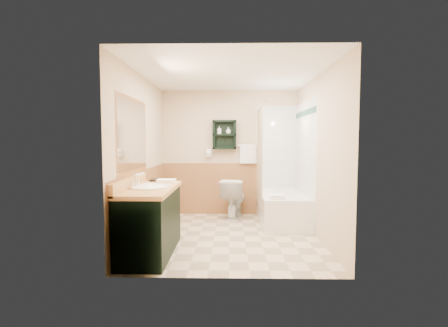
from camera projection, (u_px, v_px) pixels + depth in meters
floor at (229, 236)px, 4.88m from camera, size 3.00×3.00×0.00m
back_wall at (230, 153)px, 6.31m from camera, size 2.60×0.04×2.40m
left_wall at (141, 157)px, 4.82m from camera, size 0.04×3.00×2.40m
right_wall at (319, 157)px, 4.77m from camera, size 0.04×3.00×2.40m
ceiling at (230, 73)px, 4.71m from camera, size 2.60×3.00×0.04m
wainscot_left at (144, 203)px, 4.87m from camera, size 2.98×2.98×1.00m
wainscot_back at (230, 189)px, 6.32m from camera, size 2.58×2.58×1.00m
mirror_frame at (133, 136)px, 4.25m from camera, size 1.30×1.30×1.00m
mirror_glass at (133, 136)px, 4.25m from camera, size 1.20×1.20×0.90m
tile_right at (304, 163)px, 5.53m from camera, size 1.50×1.50×2.10m
tile_back at (283, 161)px, 6.26m from camera, size 0.95×0.95×2.10m
tile_accent at (305, 113)px, 5.47m from camera, size 1.50×1.50×0.10m
wall_shelf at (224, 135)px, 6.17m from camera, size 0.45×0.15×0.55m
hair_dryer at (209, 153)px, 6.23m from camera, size 0.10×0.24×0.18m
towel_bar at (248, 145)px, 6.22m from camera, size 0.40×0.06×0.40m
curtain_rod at (261, 107)px, 5.48m from camera, size 0.03×1.60×0.03m
shower_curtain at (260, 157)px, 5.71m from camera, size 1.05×1.05×1.70m
vanity at (151, 221)px, 4.09m from camera, size 0.59×1.34×0.85m
bathtub at (282, 208)px, 5.66m from camera, size 0.79×1.50×0.52m
toilet at (234, 198)px, 6.04m from camera, size 0.54×0.80×0.73m
counter_towel at (166, 181)px, 4.59m from camera, size 0.25×0.20×0.04m
vanity_book at (150, 173)px, 4.73m from camera, size 0.18×0.03×0.24m
tub_towel at (277, 197)px, 5.06m from camera, size 0.22×0.19×0.07m
soap_bottle_a at (219, 132)px, 6.17m from camera, size 0.09×0.16×0.07m
soap_bottle_b at (228, 131)px, 6.16m from camera, size 0.14×0.16×0.10m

